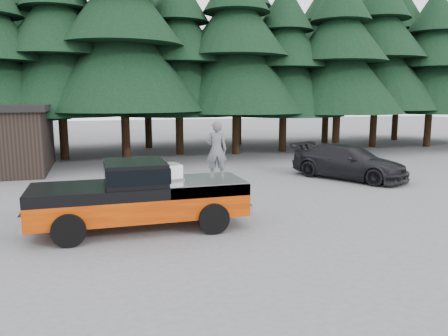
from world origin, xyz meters
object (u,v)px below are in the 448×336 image
object	(u,v)px
pickup_truck	(140,206)
man_on_bed	(216,150)
air_compressor	(170,173)
parked_car	(349,162)

from	to	relation	value
pickup_truck	man_on_bed	distance (m)	2.67
air_compressor	parked_car	xyz separation A→B (m)	(8.98, 4.94, -0.77)
pickup_truck	air_compressor	world-z (taller)	air_compressor
air_compressor	parked_car	size ratio (longest dim) A/B	0.11
pickup_truck	man_on_bed	size ratio (longest dim) A/B	3.61
air_compressor	man_on_bed	size ratio (longest dim) A/B	0.36
pickup_truck	parked_car	size ratio (longest dim) A/B	1.14
pickup_truck	man_on_bed	world-z (taller)	man_on_bed
air_compressor	man_on_bed	bearing A→B (deg)	-20.60
man_on_bed	parked_car	bearing A→B (deg)	-135.00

